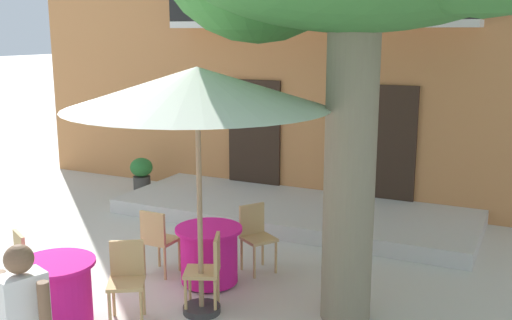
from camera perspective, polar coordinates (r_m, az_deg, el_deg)
ground_plane at (r=7.84m, az=-13.68°, el=-12.38°), size 120.00×120.00×0.00m
building_facade at (r=13.00m, az=9.23°, el=14.40°), size 13.00×5.09×7.50m
entrance_step_platform at (r=10.50m, az=3.58°, el=-4.95°), size 6.22×2.28×0.25m
cafe_table_near_tree at (r=7.82m, az=-4.50°, el=-9.02°), size 0.86×0.86×0.76m
cafe_chair_near_tree_0 at (r=8.17m, az=-0.02°, el=-7.00°), size 0.55×0.55×0.91m
cafe_chair_near_tree_1 at (r=8.11m, az=-9.38°, el=-7.33°), size 0.41×0.41×0.91m
cafe_chair_near_tree_2 at (r=7.07m, az=-4.59°, el=-10.19°), size 0.53×0.53×0.91m
cafe_table_middle at (r=7.08m, az=-18.46°, el=-11.97°), size 0.86×0.86×0.76m
cafe_chair_middle_0 at (r=6.98m, az=-12.27°, el=-10.76°), size 0.55×0.55×0.91m
cafe_chair_middle_1 at (r=7.69m, az=-20.79°, el=-9.10°), size 0.54×0.54×0.91m
cafe_chair_middle_2 at (r=6.50m, az=-22.53°, el=-13.23°), size 0.42×0.42×0.91m
cafe_umbrella at (r=6.49m, az=-5.65°, el=6.78°), size 2.90×2.90×2.85m
ground_planter_left at (r=12.34m, az=-10.89°, el=-1.22°), size 0.45×0.45×0.71m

